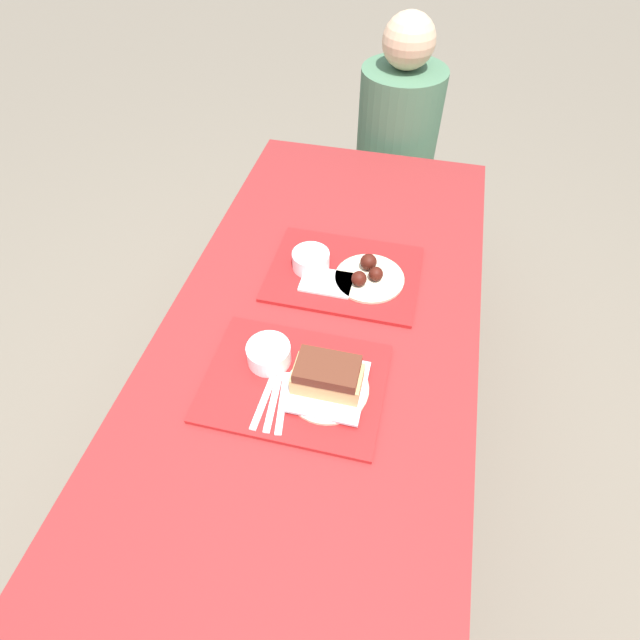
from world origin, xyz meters
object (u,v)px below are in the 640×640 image
Objects in this scene: brisket_sandwich_plate at (327,379)px; bowl_coleslaw_far at (311,259)px; wings_plate_far at (369,274)px; bowl_coleslaw_near at (269,353)px; tray_far at (344,274)px; tray_near at (295,382)px; person_seated_across at (399,123)px.

brisket_sandwich_plate is 0.43m from bowl_coleslaw_far.
bowl_coleslaw_near is at bearing -118.86° from wings_plate_far.
wings_plate_far reaches higher than tray_far.
brisket_sandwich_plate reaches higher than tray_near.
person_seated_across reaches higher than wings_plate_far.
tray_near is 0.41m from tray_far.
tray_far is 0.08m from wings_plate_far.
brisket_sandwich_plate reaches higher than tray_far.
tray_near is 3.98× the size of bowl_coleslaw_far.
wings_plate_far is at bearing -8.15° from tray_far.
wings_plate_far reaches higher than bowl_coleslaw_far.
wings_plate_far is (0.03, 0.40, -0.02)m from brisket_sandwich_plate.
wings_plate_far is 0.29× the size of person_seated_across.
tray_near is 1.33m from person_seated_across.
brisket_sandwich_plate is 0.28× the size of person_seated_across.
bowl_coleslaw_near is 0.16× the size of person_seated_across.
bowl_coleslaw_near is 0.55× the size of brisket_sandwich_plate.
brisket_sandwich_plate is at bearing -2.29° from tray_near.
bowl_coleslaw_far is at bearing 176.57° from wings_plate_far.
tray_near and tray_far have the same top height.
tray_near is at bearing -30.98° from bowl_coleslaw_near.
wings_plate_far is (0.11, 0.40, 0.02)m from tray_near.
tray_near is at bearing 177.71° from brisket_sandwich_plate.
bowl_coleslaw_far is (-0.14, 0.41, -0.01)m from brisket_sandwich_plate.
brisket_sandwich_plate is 0.40m from wings_plate_far.
wings_plate_far reaches higher than bowl_coleslaw_near.
person_seated_across is at bearing 90.00° from brisket_sandwich_plate.
bowl_coleslaw_near is 1.00× the size of bowl_coleslaw_far.
wings_plate_far is at bearing 85.42° from brisket_sandwich_plate.
brisket_sandwich_plate reaches higher than wings_plate_far.
bowl_coleslaw_near is at bearing -97.13° from person_seated_across.
tray_far is at bearing 84.26° from tray_near.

